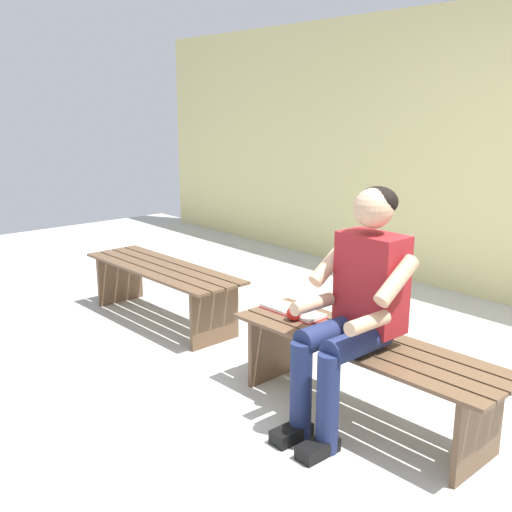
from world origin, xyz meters
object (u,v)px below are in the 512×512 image
(bench_far, at_px, (162,280))
(apple, at_px, (294,313))
(bench_near, at_px, (363,360))
(person_seated, at_px, (355,301))
(book_open, at_px, (292,311))

(bench_far, height_order, apple, apple)
(bench_near, height_order, person_seated, person_seated)
(apple, bearing_deg, bench_near, -172.72)
(bench_far, height_order, book_open, book_open)
(bench_far, xyz_separation_m, book_open, (-1.39, -0.03, 0.12))
(person_seated, bearing_deg, bench_far, -2.88)
(bench_far, bearing_deg, book_open, -178.94)
(apple, distance_m, book_open, 0.13)
(bench_near, bearing_deg, bench_far, 0.00)
(bench_near, distance_m, book_open, 0.57)
(apple, relative_size, book_open, 0.21)
(bench_near, relative_size, book_open, 3.77)
(book_open, bearing_deg, bench_near, 175.47)
(person_seated, relative_size, apple, 14.22)
(bench_near, height_order, book_open, book_open)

